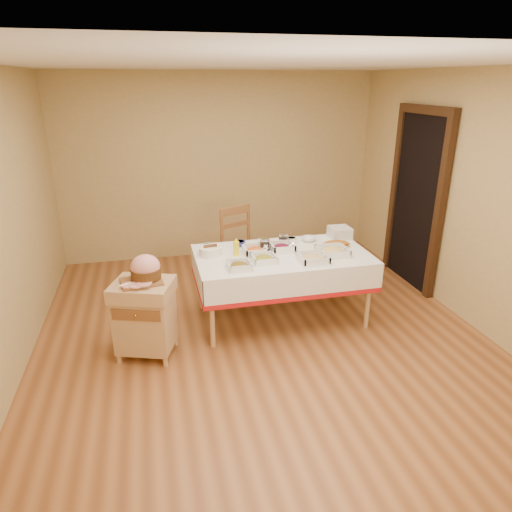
% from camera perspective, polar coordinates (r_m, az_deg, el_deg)
% --- Properties ---
extents(room_shell, '(5.00, 5.00, 5.00)m').
position_cam_1_polar(room_shell, '(4.29, 0.72, 5.34)').
color(room_shell, '#96592E').
rests_on(room_shell, ground).
extents(doorway, '(0.09, 1.10, 2.20)m').
position_cam_1_polar(doorway, '(6.02, 19.47, 6.90)').
color(doorway, black).
rests_on(doorway, ground).
extents(dining_table, '(1.82, 1.02, 0.76)m').
position_cam_1_polar(dining_table, '(4.87, 3.26, -1.47)').
color(dining_table, tan).
rests_on(dining_table, ground).
extents(butcher_cart, '(0.65, 0.60, 0.75)m').
position_cam_1_polar(butcher_cart, '(4.40, -13.73, -7.12)').
color(butcher_cart, tan).
rests_on(butcher_cart, ground).
extents(dining_chair, '(0.60, 0.59, 1.04)m').
position_cam_1_polar(dining_chair, '(5.60, -1.68, 0.90)').
color(dining_chair, brown).
rests_on(dining_chair, ground).
extents(ham_on_board, '(0.38, 0.36, 0.25)m').
position_cam_1_polar(ham_on_board, '(4.25, -13.71, -1.73)').
color(ham_on_board, brown).
rests_on(ham_on_board, butcher_cart).
extents(serving_dish_a, '(0.23, 0.22, 0.10)m').
position_cam_1_polar(serving_dish_a, '(4.42, -2.11, -1.18)').
color(serving_dish_a, white).
rests_on(serving_dish_a, dining_table).
extents(serving_dish_b, '(0.24, 0.24, 0.10)m').
position_cam_1_polar(serving_dish_b, '(4.58, 1.03, -0.33)').
color(serving_dish_b, white).
rests_on(serving_dish_b, dining_table).
extents(serving_dish_c, '(0.28, 0.28, 0.11)m').
position_cam_1_polar(serving_dish_c, '(4.62, 7.15, -0.26)').
color(serving_dish_c, white).
rests_on(serving_dish_c, dining_table).
extents(serving_dish_d, '(0.30, 0.30, 0.11)m').
position_cam_1_polar(serving_dish_d, '(4.84, 9.58, 0.61)').
color(serving_dish_d, white).
rests_on(serving_dish_d, dining_table).
extents(serving_dish_e, '(0.25, 0.24, 0.12)m').
position_cam_1_polar(serving_dish_e, '(4.80, -0.11, 0.74)').
color(serving_dish_e, white).
rests_on(serving_dish_e, dining_table).
extents(serving_dish_f, '(0.26, 0.24, 0.12)m').
position_cam_1_polar(serving_dish_f, '(4.89, 3.28, 1.11)').
color(serving_dish_f, white).
rests_on(serving_dish_f, dining_table).
extents(small_bowl_left, '(0.13, 0.13, 0.06)m').
position_cam_1_polar(small_bowl_left, '(4.94, -6.05, 1.17)').
color(small_bowl_left, white).
rests_on(small_bowl_left, dining_table).
extents(small_bowl_mid, '(0.12, 0.12, 0.05)m').
position_cam_1_polar(small_bowl_mid, '(5.03, -2.05, 1.63)').
color(small_bowl_mid, navy).
rests_on(small_bowl_mid, dining_table).
extents(small_bowl_right, '(0.11, 0.11, 0.06)m').
position_cam_1_polar(small_bowl_right, '(5.15, 4.49, 2.06)').
color(small_bowl_right, white).
rests_on(small_bowl_right, dining_table).
extents(bowl_white_imported, '(0.18, 0.18, 0.04)m').
position_cam_1_polar(bowl_white_imported, '(5.12, 1.03, 1.83)').
color(bowl_white_imported, white).
rests_on(bowl_white_imported, dining_table).
extents(bowl_small_imported, '(0.17, 0.17, 0.05)m').
position_cam_1_polar(bowl_small_imported, '(5.21, 6.61, 2.13)').
color(bowl_small_imported, white).
rests_on(bowl_small_imported, dining_table).
extents(preserve_jar_left, '(0.11, 0.11, 0.13)m').
position_cam_1_polar(preserve_jar_left, '(4.89, 1.11, 1.42)').
color(preserve_jar_left, silver).
rests_on(preserve_jar_left, dining_table).
extents(preserve_jar_right, '(0.11, 0.11, 0.13)m').
position_cam_1_polar(preserve_jar_right, '(5.04, 3.43, 2.01)').
color(preserve_jar_right, silver).
rests_on(preserve_jar_right, dining_table).
extents(mustard_bottle, '(0.06, 0.06, 0.19)m').
position_cam_1_polar(mustard_bottle, '(4.73, -2.49, 1.05)').
color(mustard_bottle, yellow).
rests_on(mustard_bottle, dining_table).
extents(bread_basket, '(0.24, 0.24, 0.10)m').
position_cam_1_polar(bread_basket, '(4.78, -5.71, 0.64)').
color(bread_basket, white).
rests_on(bread_basket, dining_table).
extents(plate_stack, '(0.23, 0.23, 0.13)m').
position_cam_1_polar(plate_stack, '(5.36, 10.42, 2.91)').
color(plate_stack, white).
rests_on(plate_stack, dining_table).
extents(brass_platter, '(0.31, 0.22, 0.04)m').
position_cam_1_polar(brass_platter, '(5.09, 9.99, 1.41)').
color(brass_platter, gold).
rests_on(brass_platter, dining_table).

